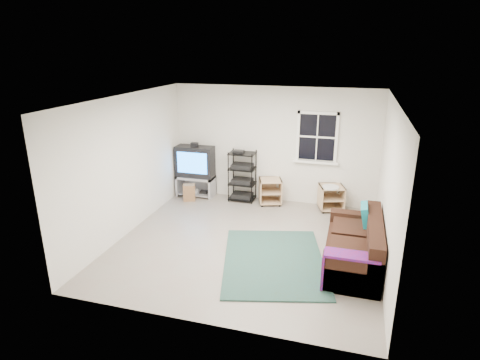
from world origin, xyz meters
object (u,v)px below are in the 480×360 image
(side_table_left, at_px, (270,190))
(sofa, at_px, (355,248))
(av_rack, at_px, (242,179))
(tv_unit, at_px, (195,167))
(side_table_right, at_px, (331,196))

(side_table_left, bearing_deg, sofa, -50.51)
(av_rack, bearing_deg, tv_unit, -179.48)
(side_table_right, distance_m, sofa, 2.35)
(av_rack, relative_size, sofa, 0.62)
(tv_unit, xyz_separation_m, side_table_left, (1.80, 0.02, -0.41))
(tv_unit, relative_size, side_table_right, 2.08)
(av_rack, bearing_deg, side_table_right, -0.38)
(av_rack, height_order, sofa, av_rack)
(side_table_left, relative_size, sofa, 0.32)
(tv_unit, relative_size, side_table_left, 2.11)
(av_rack, relative_size, side_table_right, 1.88)
(tv_unit, height_order, sofa, tv_unit)
(tv_unit, bearing_deg, side_table_right, -0.05)
(av_rack, bearing_deg, side_table_left, 0.67)
(tv_unit, relative_size, av_rack, 1.10)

